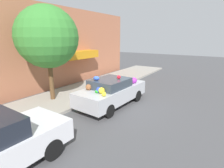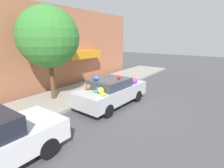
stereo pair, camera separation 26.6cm
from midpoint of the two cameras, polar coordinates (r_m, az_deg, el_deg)
name	(u,v)px [view 1 (the left image)]	position (r m, az deg, el deg)	size (l,w,h in m)	color
ground_plane	(110,104)	(9.26, -1.39, -6.67)	(60.00, 60.00, 0.00)	#4C4C4F
sidewalk_curb	(73,94)	(10.91, -13.16, -3.28)	(24.00, 3.20, 0.14)	#9E998E
building_facade	(48,49)	(12.20, -20.83, 10.64)	(18.00, 1.20, 5.45)	#B26B4C
street_tree	(47,37)	(9.70, -21.13, 14.01)	(3.12, 3.12, 4.85)	brown
fire_hydrant	(96,86)	(10.92, -5.91, -0.67)	(0.20, 0.20, 0.70)	#B2B2B7
art_car	(112,91)	(8.93, -0.95, -2.35)	(4.19, 1.93, 1.62)	#B7BABF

